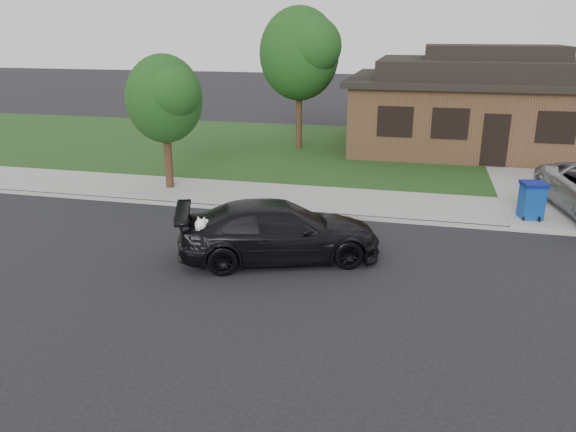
# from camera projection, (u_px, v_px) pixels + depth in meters

# --- Properties ---
(ground) EXTENTS (120.00, 120.00, 0.00)m
(ground) POSITION_uv_depth(u_px,v_px,m) (365.00, 267.00, 13.62)
(ground) COLOR black
(ground) RESTS_ON ground
(sidewalk) EXTENTS (60.00, 3.00, 0.12)m
(sidewalk) POSITION_uv_depth(u_px,v_px,m) (381.00, 204.00, 18.22)
(sidewalk) COLOR gray
(sidewalk) RESTS_ON ground
(curb) EXTENTS (60.00, 0.12, 0.12)m
(curb) POSITION_uv_depth(u_px,v_px,m) (378.00, 219.00, 16.83)
(curb) COLOR gray
(curb) RESTS_ON ground
(lawn) EXTENTS (60.00, 13.00, 0.13)m
(lawn) POSITION_uv_depth(u_px,v_px,m) (395.00, 153.00, 25.59)
(lawn) COLOR #193814
(lawn) RESTS_ON ground
(driveway) EXTENTS (4.50, 13.00, 0.14)m
(driveway) POSITION_uv_depth(u_px,v_px,m) (549.00, 177.00, 21.51)
(driveway) COLOR gray
(driveway) RESTS_ON ground
(sedan) EXTENTS (5.40, 3.66, 1.45)m
(sedan) POSITION_uv_depth(u_px,v_px,m) (279.00, 231.00, 13.90)
(sedan) COLOR black
(sedan) RESTS_ON ground
(recycling_bin) EXTENTS (0.78, 0.78, 1.11)m
(recycling_bin) POSITION_uv_depth(u_px,v_px,m) (532.00, 200.00, 16.54)
(recycling_bin) COLOR navy
(recycling_bin) RESTS_ON sidewalk
(house) EXTENTS (12.60, 8.60, 4.65)m
(house) POSITION_uv_depth(u_px,v_px,m) (488.00, 105.00, 25.90)
(house) COLOR #422B1C
(house) RESTS_ON ground
(tree_0) EXTENTS (3.78, 3.60, 6.34)m
(tree_0) POSITION_uv_depth(u_px,v_px,m) (302.00, 52.00, 25.02)
(tree_0) COLOR #332114
(tree_0) RESTS_ON ground
(tree_2) EXTENTS (2.73, 2.60, 4.59)m
(tree_2) POSITION_uv_depth(u_px,v_px,m) (166.00, 98.00, 18.92)
(tree_2) COLOR #332114
(tree_2) RESTS_ON ground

